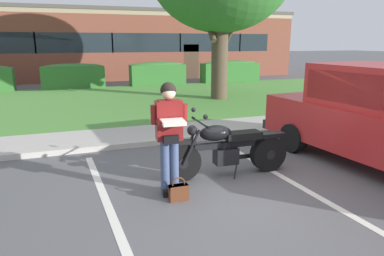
{
  "coord_description": "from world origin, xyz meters",
  "views": [
    {
      "loc": [
        -2.37,
        -4.52,
        2.26
      ],
      "look_at": [
        -0.47,
        0.82,
        0.85
      ],
      "focal_mm": 32.5,
      "sensor_mm": 36.0,
      "label": 1
    }
  ],
  "objects_px": {
    "motorcycle": "(232,148)",
    "hedge_right": "(230,71)",
    "brick_building": "(105,44)",
    "handbag": "(179,191)",
    "hedge_center_right": "(158,73)",
    "rider_person": "(169,130)",
    "hedge_center_left": "(73,76)"
  },
  "relations": [
    {
      "from": "motorcycle",
      "to": "hedge_right",
      "type": "xyz_separation_m",
      "value": [
        6.1,
        12.76,
        0.17
      ]
    },
    {
      "from": "hedge_right",
      "to": "handbag",
      "type": "bearing_deg",
      "value": -118.46
    },
    {
      "from": "hedge_center_right",
      "to": "brick_building",
      "type": "bearing_deg",
      "value": 105.17
    },
    {
      "from": "motorcycle",
      "to": "hedge_center_left",
      "type": "xyz_separation_m",
      "value": [
        -2.3,
        12.76,
        0.17
      ]
    },
    {
      "from": "motorcycle",
      "to": "handbag",
      "type": "relative_size",
      "value": 6.23
    },
    {
      "from": "motorcycle",
      "to": "brick_building",
      "type": "bearing_deg",
      "value": 89.95
    },
    {
      "from": "motorcycle",
      "to": "rider_person",
      "type": "relative_size",
      "value": 1.32
    },
    {
      "from": "rider_person",
      "to": "hedge_center_right",
      "type": "relative_size",
      "value": 0.6
    },
    {
      "from": "hedge_center_right",
      "to": "hedge_center_left",
      "type": "bearing_deg",
      "value": 180.0
    },
    {
      "from": "hedge_center_left",
      "to": "hedge_center_right",
      "type": "distance_m",
      "value": 4.2
    },
    {
      "from": "rider_person",
      "to": "brick_building",
      "type": "distance_m",
      "value": 20.2
    },
    {
      "from": "rider_person",
      "to": "handbag",
      "type": "distance_m",
      "value": 0.9
    },
    {
      "from": "hedge_center_right",
      "to": "hedge_right",
      "type": "distance_m",
      "value": 4.2
    },
    {
      "from": "handbag",
      "to": "hedge_center_right",
      "type": "height_order",
      "value": "hedge_center_right"
    },
    {
      "from": "hedge_center_right",
      "to": "hedge_right",
      "type": "height_order",
      "value": "same"
    },
    {
      "from": "hedge_center_left",
      "to": "rider_person",
      "type": "bearing_deg",
      "value": -85.35
    },
    {
      "from": "hedge_right",
      "to": "rider_person",
      "type": "bearing_deg",
      "value": -119.09
    },
    {
      "from": "hedge_right",
      "to": "hedge_center_left",
      "type": "bearing_deg",
      "value": 180.0
    },
    {
      "from": "hedge_center_left",
      "to": "hedge_center_right",
      "type": "bearing_deg",
      "value": -0.0
    },
    {
      "from": "hedge_right",
      "to": "brick_building",
      "type": "xyz_separation_m",
      "value": [
        -6.09,
        6.96,
        1.45
      ]
    },
    {
      "from": "motorcycle",
      "to": "rider_person",
      "type": "bearing_deg",
      "value": -161.41
    },
    {
      "from": "hedge_right",
      "to": "brick_building",
      "type": "bearing_deg",
      "value": 131.19
    },
    {
      "from": "hedge_center_right",
      "to": "handbag",
      "type": "bearing_deg",
      "value": -102.9
    },
    {
      "from": "handbag",
      "to": "hedge_right",
      "type": "height_order",
      "value": "hedge_right"
    },
    {
      "from": "rider_person",
      "to": "hedge_center_left",
      "type": "distance_m",
      "value": 13.22
    },
    {
      "from": "hedge_center_right",
      "to": "brick_building",
      "type": "relative_size",
      "value": 0.12
    },
    {
      "from": "handbag",
      "to": "rider_person",
      "type": "bearing_deg",
      "value": 102.66
    },
    {
      "from": "brick_building",
      "to": "handbag",
      "type": "bearing_deg",
      "value": -93.33
    },
    {
      "from": "motorcycle",
      "to": "hedge_center_left",
      "type": "bearing_deg",
      "value": 100.2
    },
    {
      "from": "brick_building",
      "to": "rider_person",
      "type": "bearing_deg",
      "value": -93.53
    },
    {
      "from": "motorcycle",
      "to": "hedge_right",
      "type": "height_order",
      "value": "hedge_right"
    },
    {
      "from": "hedge_center_left",
      "to": "hedge_center_right",
      "type": "height_order",
      "value": "same"
    }
  ]
}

